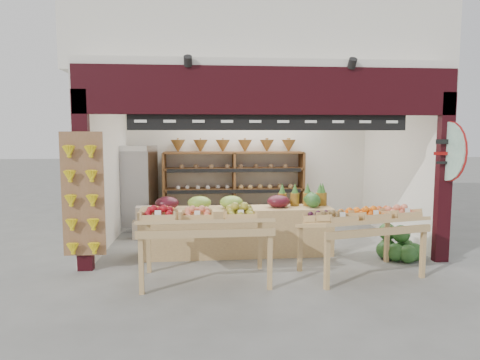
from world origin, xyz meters
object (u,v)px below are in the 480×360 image
back_shelving (234,171)px  mid_counter (237,229)px  cardboard_stack (156,226)px  watermelon_pile (398,246)px  refrigerator (137,188)px  display_table_right (361,219)px  display_table_left (196,219)px

back_shelving → mid_counter: 2.49m
cardboard_stack → watermelon_pile: 4.47m
refrigerator → cardboard_stack: bearing=-45.4°
mid_counter → display_table_right: (1.69, -1.17, 0.38)m
refrigerator → cardboard_stack: 1.07m
back_shelving → refrigerator: bearing=-172.0°
cardboard_stack → mid_counter: bearing=-42.7°
refrigerator → mid_counter: (1.95, -2.07, -0.46)m
back_shelving → display_table_right: back_shelving is taller
cardboard_stack → display_table_right: display_table_right is taller
back_shelving → watermelon_pile: bearing=-48.6°
display_table_right → watermelon_pile: display_table_right is taller
mid_counter → display_table_left: 1.41m
refrigerator → display_table_right: size_ratio=1.00×
cardboard_stack → display_table_left: display_table_left is taller
back_shelving → display_table_left: size_ratio=1.74×
mid_counter → watermelon_pile: mid_counter is taller
cardboard_stack → display_table_left: (0.85, -2.56, 0.62)m
back_shelving → cardboard_stack: size_ratio=3.19×
refrigerator → watermelon_pile: refrigerator is taller
back_shelving → display_table_left: bearing=-102.0°
back_shelving → display_table_right: (1.57, -3.53, -0.39)m
mid_counter → watermelon_pile: (2.59, -0.45, -0.23)m
refrigerator → watermelon_pile: size_ratio=2.48×
mid_counter → display_table_left: bearing=-118.3°
back_shelving → display_table_right: 3.88m
back_shelving → display_table_right: bearing=-66.0°
cardboard_stack → display_table_left: bearing=-71.7°
back_shelving → cardboard_stack: 2.12m
back_shelving → display_table_left: back_shelving is taller
cardboard_stack → mid_counter: mid_counter is taller
mid_counter → display_table_left: display_table_left is taller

